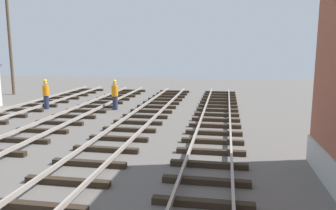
# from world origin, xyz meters

# --- Properties ---
(utility_pole_far) EXTENTS (1.80, 0.24, 9.34)m
(utility_pole_far) POSITION_xyz_m (-15.89, 23.34, 4.87)
(utility_pole_far) COLOR brown
(utility_pole_far) RESTS_ON ground
(track_worker_foreground) EXTENTS (0.40, 0.40, 1.87)m
(track_worker_foreground) POSITION_xyz_m (-9.74, 17.69, 0.93)
(track_worker_foreground) COLOR #262D4C
(track_worker_foreground) RESTS_ON ground
(track_worker_distant) EXTENTS (0.40, 0.40, 1.87)m
(track_worker_distant) POSITION_xyz_m (-5.40, 18.18, 0.93)
(track_worker_distant) COLOR #262D4C
(track_worker_distant) RESTS_ON ground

